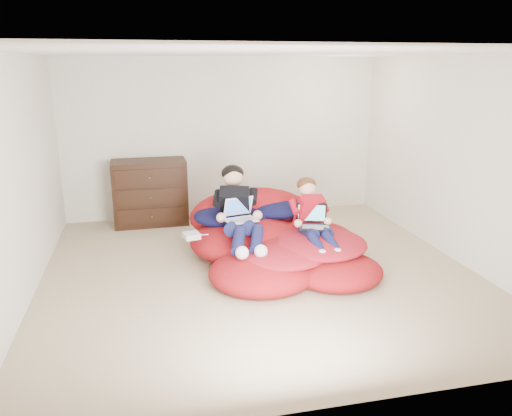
{
  "coord_description": "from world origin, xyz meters",
  "views": [
    {
      "loc": [
        -1.25,
        -5.36,
        2.37
      ],
      "look_at": [
        0.03,
        0.32,
        0.7
      ],
      "focal_mm": 35.0,
      "sensor_mm": 36.0,
      "label": 1
    }
  ],
  "objects_px": {
    "older_boy": "(238,206)",
    "younger_boy": "(312,214)",
    "dresser": "(150,192)",
    "beanbag_pile": "(274,241)",
    "laptop_white": "(240,214)",
    "laptop_black": "(314,221)"
  },
  "relations": [
    {
      "from": "older_boy",
      "to": "younger_boy",
      "type": "relative_size",
      "value": 1.28
    },
    {
      "from": "dresser",
      "to": "beanbag_pile",
      "type": "height_order",
      "value": "dresser"
    },
    {
      "from": "dresser",
      "to": "beanbag_pile",
      "type": "relative_size",
      "value": 0.47
    },
    {
      "from": "beanbag_pile",
      "to": "older_boy",
      "type": "distance_m",
      "value": 0.64
    },
    {
      "from": "younger_boy",
      "to": "laptop_white",
      "type": "distance_m",
      "value": 0.87
    },
    {
      "from": "older_boy",
      "to": "younger_boy",
      "type": "bearing_deg",
      "value": -18.87
    },
    {
      "from": "dresser",
      "to": "younger_boy",
      "type": "xyz_separation_m",
      "value": [
        1.88,
        -2.11,
        0.14
      ]
    },
    {
      "from": "younger_boy",
      "to": "laptop_black",
      "type": "height_order",
      "value": "younger_boy"
    },
    {
      "from": "dresser",
      "to": "laptop_black",
      "type": "distance_m",
      "value": 2.86
    },
    {
      "from": "dresser",
      "to": "younger_boy",
      "type": "relative_size",
      "value": 1.07
    },
    {
      "from": "younger_boy",
      "to": "laptop_black",
      "type": "relative_size",
      "value": 2.42
    },
    {
      "from": "dresser",
      "to": "older_boy",
      "type": "bearing_deg",
      "value": -60.6
    },
    {
      "from": "dresser",
      "to": "beanbag_pile",
      "type": "xyz_separation_m",
      "value": [
        1.47,
        -1.89,
        -0.24
      ]
    },
    {
      "from": "laptop_white",
      "to": "laptop_black",
      "type": "distance_m",
      "value": 0.89
    },
    {
      "from": "laptop_white",
      "to": "younger_boy",
      "type": "bearing_deg",
      "value": -12.28
    },
    {
      "from": "older_boy",
      "to": "laptop_black",
      "type": "xyz_separation_m",
      "value": [
        0.85,
        -0.34,
        -0.14
      ]
    },
    {
      "from": "beanbag_pile",
      "to": "younger_boy",
      "type": "distance_m",
      "value": 0.6
    },
    {
      "from": "older_boy",
      "to": "laptop_white",
      "type": "xyz_separation_m",
      "value": [
        -0.0,
        -0.11,
        -0.07
      ]
    },
    {
      "from": "beanbag_pile",
      "to": "younger_boy",
      "type": "height_order",
      "value": "younger_boy"
    },
    {
      "from": "younger_boy",
      "to": "laptop_white",
      "type": "bearing_deg",
      "value": 167.72
    },
    {
      "from": "older_boy",
      "to": "laptop_white",
      "type": "bearing_deg",
      "value": -90.0
    },
    {
      "from": "beanbag_pile",
      "to": "younger_boy",
      "type": "relative_size",
      "value": 2.27
    }
  ]
}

